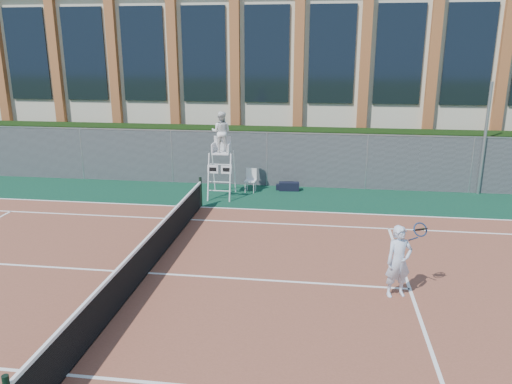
# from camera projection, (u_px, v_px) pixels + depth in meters

# --- Properties ---
(ground) EXTENTS (120.00, 120.00, 0.00)m
(ground) POSITION_uv_depth(u_px,v_px,m) (148.00, 274.00, 12.54)
(ground) COLOR #233814
(apron) EXTENTS (36.00, 20.00, 0.01)m
(apron) POSITION_uv_depth(u_px,v_px,m) (160.00, 258.00, 13.49)
(apron) COLOR #0C3428
(apron) RESTS_ON ground
(tennis_court) EXTENTS (23.77, 10.97, 0.02)m
(tennis_court) POSITION_uv_depth(u_px,v_px,m) (148.00, 273.00, 12.54)
(tennis_court) COLOR brown
(tennis_court) RESTS_ON apron
(tennis_net) EXTENTS (0.10, 11.30, 1.10)m
(tennis_net) POSITION_uv_depth(u_px,v_px,m) (146.00, 254.00, 12.39)
(tennis_net) COLOR black
(tennis_net) RESTS_ON ground
(fence) EXTENTS (40.00, 0.06, 2.20)m
(fence) POSITION_uv_depth(u_px,v_px,m) (219.00, 158.00, 20.62)
(fence) COLOR #595E60
(fence) RESTS_ON ground
(hedge) EXTENTS (40.00, 1.40, 2.20)m
(hedge) POSITION_uv_depth(u_px,v_px,m) (225.00, 152.00, 21.76)
(hedge) COLOR black
(hedge) RESTS_ON ground
(building) EXTENTS (45.00, 10.60, 8.22)m
(building) POSITION_uv_depth(u_px,v_px,m) (251.00, 73.00, 28.49)
(building) COLOR beige
(building) RESTS_ON ground
(steel_pole) EXTENTS (0.12, 0.12, 4.30)m
(steel_pole) POSITION_uv_depth(u_px,v_px,m) (485.00, 139.00, 18.89)
(steel_pole) COLOR #9EA0A5
(steel_pole) RESTS_ON ground
(umpire_chair) EXTENTS (0.92, 1.41, 3.28)m
(umpire_chair) POSITION_uv_depth(u_px,v_px,m) (221.00, 134.00, 18.52)
(umpire_chair) COLOR white
(umpire_chair) RESTS_ON ground
(plastic_chair) EXTENTS (0.45, 0.45, 0.91)m
(plastic_chair) POSITION_uv_depth(u_px,v_px,m) (251.00, 178.00, 19.67)
(plastic_chair) COLOR silver
(plastic_chair) RESTS_ON apron
(sports_bag_near) EXTENTS (0.82, 0.39, 0.34)m
(sports_bag_near) POSITION_uv_depth(u_px,v_px,m) (289.00, 186.00, 19.87)
(sports_bag_near) COLOR black
(sports_bag_near) RESTS_ON apron
(sports_bag_far) EXTENTS (0.56, 0.27, 0.22)m
(sports_bag_far) POSITION_uv_depth(u_px,v_px,m) (283.00, 187.00, 19.98)
(sports_bag_far) COLOR black
(sports_bag_far) RESTS_ON apron
(tennis_player) EXTENTS (0.99, 0.73, 1.69)m
(tennis_player) POSITION_uv_depth(u_px,v_px,m) (399.00, 261.00, 11.18)
(tennis_player) COLOR silver
(tennis_player) RESTS_ON tennis_court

